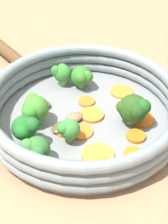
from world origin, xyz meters
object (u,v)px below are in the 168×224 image
carrot_slice_2 (65,131)px  skillet (84,122)px  broccoli_floret_5 (25,129)px  carrot_slice_7 (86,102)px  carrot_slice_8 (133,154)px  broccoli_floret_2 (35,109)px  broccoli_floret_3 (68,129)px  broccoli_floret_6 (134,109)px  carrot_slice_5 (104,166)px  broccoli_floret_4 (36,149)px  carrot_slice_0 (136,136)px  broccoli_floret_1 (82,77)px  carrot_slice_6 (122,92)px  mushroom_piece_2 (42,103)px  mushroom_piece_0 (138,113)px  mushroom_piece_3 (61,127)px  carrot_slice_9 (92,115)px  carrot_slice_1 (143,119)px  carrot_slice_3 (82,132)px  mushroom_piece_1 (75,117)px  broccoli_floret_0 (61,73)px  carrot_slice_4 (98,155)px

carrot_slice_2 → skillet: bearing=157.0°
broccoli_floret_5 → carrot_slice_7: bearing=161.4°
carrot_slice_8 → broccoli_floret_2: bearing=-93.1°
broccoli_floret_3 → broccoli_floret_6: (-0.07, 0.08, 0.01)m
carrot_slice_5 → broccoli_floret_5: bearing=-89.1°
carrot_slice_7 → broccoli_floret_5: broccoli_floret_5 is taller
broccoli_floret_4 → broccoli_floret_3: bearing=155.4°
carrot_slice_0 → broccoli_floret_1: 0.16m
carrot_slice_6 → mushroom_piece_2: mushroom_piece_2 is taller
mushroom_piece_0 → mushroom_piece_2: bearing=-75.9°
skillet → mushroom_piece_3: 0.05m
mushroom_piece_3 → broccoli_floret_1: bearing=-174.0°
carrot_slice_9 → broccoli_floret_5: size_ratio=0.76×
carrot_slice_1 → broccoli_floret_4: (0.14, -0.12, 0.02)m
carrot_slice_8 → mushroom_piece_3: bearing=-94.3°
carrot_slice_3 → skillet: bearing=-164.1°
broccoli_floret_1 → mushroom_piece_0: bearing=72.6°
mushroom_piece_2 → mushroom_piece_3: (0.04, 0.05, -0.00)m
carrot_slice_2 → broccoli_floret_6: broccoli_floret_6 is taller
carrot_slice_2 → mushroom_piece_1: mushroom_piece_1 is taller
broccoli_floret_0 → broccoli_floret_3: bearing=29.0°
carrot_slice_6 → broccoli_floret_1: 0.08m
mushroom_piece_3 → skillet: bearing=146.8°
broccoli_floret_2 → skillet: bearing=118.7°
carrot_slice_1 → broccoli_floret_2: size_ratio=0.75×
carrot_slice_8 → broccoli_floret_0: broccoli_floret_0 is taller
carrot_slice_6 → mushroom_piece_0: bearing=41.7°
carrot_slice_9 → carrot_slice_6: bearing=162.9°
broccoli_floret_4 → mushroom_piece_0: broccoli_floret_4 is taller
broccoli_floret_0 → broccoli_floret_4: 0.20m
broccoli_floret_4 → mushroom_piece_1: size_ratio=1.51×
carrot_slice_4 → broccoli_floret_6: (-0.09, 0.03, 0.03)m
broccoli_floret_1 → broccoli_floret_6: 0.13m
skillet → carrot_slice_5: carrot_slice_5 is taller
carrot_slice_7 → broccoli_floret_6: (0.02, 0.09, 0.03)m
carrot_slice_3 → carrot_slice_5: bearing=46.1°
carrot_slice_9 → broccoli_floret_5: (0.10, -0.07, 0.03)m
carrot_slice_0 → carrot_slice_7: size_ratio=1.03×
carrot_slice_6 → broccoli_floret_1: (0.01, -0.07, 0.02)m
carrot_slice_1 → mushroom_piece_0: mushroom_piece_0 is taller
carrot_slice_6 → carrot_slice_9: size_ratio=1.06×
carrot_slice_4 → broccoli_floret_2: 0.12m
broccoli_floret_4 → carrot_slice_9: bearing=164.2°
carrot_slice_1 → broccoli_floret_0: bearing=-105.1°
carrot_slice_6 → mushroom_piece_3: size_ratio=1.26×
carrot_slice_8 → carrot_slice_2: bearing=-93.5°
broccoli_floret_5 → carrot_slice_9: bearing=146.5°
broccoli_floret_1 → carrot_slice_5: bearing=31.7°
broccoli_floret_4 → broccoli_floret_1: bearing=-176.9°
carrot_slice_4 → broccoli_floret_5: (0.02, -0.11, 0.03)m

